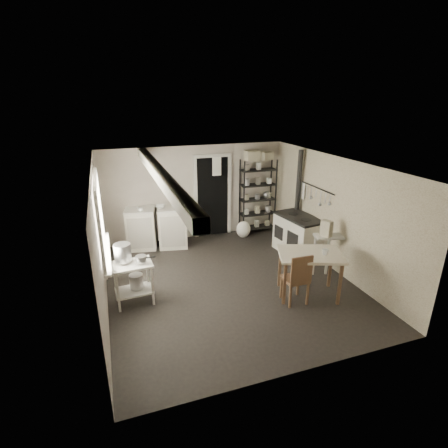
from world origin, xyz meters
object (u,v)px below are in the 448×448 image
object	(u,v)px
stockpot	(123,252)
stove	(298,235)
chair	(295,277)
flour_sack	(243,229)
prep_table	(133,282)
work_table	(308,276)
shelf_rack	(258,197)
base_cabinets	(157,228)

from	to	relation	value
stockpot	stove	bearing A→B (deg)	11.63
chair	flour_sack	bearing A→B (deg)	86.09
prep_table	chair	bearing A→B (deg)	-18.17
work_table	stove	bearing A→B (deg)	65.81
stockpot	shelf_rack	size ratio (longest dim) A/B	0.16
prep_table	shelf_rack	world-z (taller)	shelf_rack
prep_table	flour_sack	world-z (taller)	prep_table
chair	base_cabinets	bearing A→B (deg)	121.64
work_table	chair	xyz separation A→B (m)	(-0.34, -0.11, 0.10)
stockpot	stove	world-z (taller)	stockpot
base_cabinets	work_table	size ratio (longest dim) A/B	1.35
flour_sack	stockpot	bearing A→B (deg)	-145.72
chair	flour_sack	size ratio (longest dim) A/B	2.18
base_cabinets	chair	xyz separation A→B (m)	(1.87, -3.17, 0.02)
prep_table	chair	distance (m)	2.78
base_cabinets	stockpot	bearing A→B (deg)	-100.89
shelf_rack	flour_sack	xyz separation A→B (m)	(-0.49, -0.28, -0.71)
work_table	flour_sack	world-z (taller)	work_table
work_table	chair	distance (m)	0.37
stove	flour_sack	bearing A→B (deg)	114.35
stockpot	stove	size ratio (longest dim) A/B	0.27
base_cabinets	stove	distance (m)	3.27
prep_table	stockpot	size ratio (longest dim) A/B	2.50
base_cabinets	shelf_rack	size ratio (longest dim) A/B	0.77
flour_sack	prep_table	bearing A→B (deg)	-143.48
shelf_rack	stockpot	bearing A→B (deg)	-144.83
prep_table	flour_sack	xyz separation A→B (m)	(2.90, 2.15, -0.16)
shelf_rack	chair	distance (m)	3.41
stove	flour_sack	distance (m)	1.52
base_cabinets	stove	xyz separation A→B (m)	(2.94, -1.43, -0.02)
stove	work_table	distance (m)	1.79
stockpot	base_cabinets	size ratio (longest dim) A/B	0.21
prep_table	stove	size ratio (longest dim) A/B	0.67
prep_table	work_table	world-z (taller)	work_table
prep_table	stockpot	distance (m)	0.56
stockpot	base_cabinets	world-z (taller)	stockpot
prep_table	base_cabinets	distance (m)	2.43
flour_sack	base_cabinets	bearing A→B (deg)	175.81
shelf_rack	stove	world-z (taller)	shelf_rack
shelf_rack	flour_sack	size ratio (longest dim) A/B	4.40
work_table	prep_table	bearing A→B (deg)	165.78
prep_table	stove	world-z (taller)	stove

